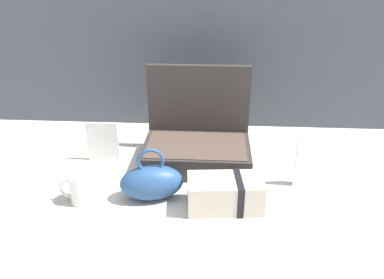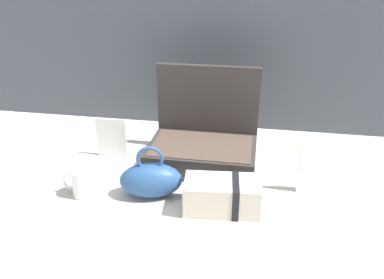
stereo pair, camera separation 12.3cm
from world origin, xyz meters
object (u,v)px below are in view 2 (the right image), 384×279
Objects in this scene: open_suitcase at (203,142)px; poster_card_right at (112,138)px; info_card_left at (312,168)px; teal_pouch_handbag at (151,180)px; coffee_mug at (82,182)px; cream_toiletry_bag at (223,195)px.

open_suitcase is 0.35m from poster_card_right.
poster_card_right is (-0.73, 0.13, -0.01)m from info_card_left.
open_suitcase is 2.51× the size of poster_card_right.
teal_pouch_handbag is 0.33m from poster_card_right.
teal_pouch_handbag is at bearing -115.87° from open_suitcase.
cream_toiletry_bag is at bearing 0.16° from coffee_mug.
coffee_mug is at bearing -89.78° from poster_card_right.
open_suitcase is 1.79× the size of teal_pouch_handbag.
coffee_mug is 0.74m from info_card_left.
open_suitcase reaches higher than teal_pouch_handbag.
teal_pouch_handbag reaches higher than coffee_mug.
teal_pouch_handbag is 0.24m from cream_toiletry_bag.
info_card_left is at bearing 12.70° from teal_pouch_handbag.
cream_toiletry_bag is 0.54m from poster_card_right.
poster_card_right is (-0.35, -0.02, -0.00)m from open_suitcase.
coffee_mug is at bearing -171.09° from teal_pouch_handbag.
cream_toiletry_bag is at bearing -163.01° from info_card_left.
open_suitcase is 0.30m from teal_pouch_handbag.
cream_toiletry_bag is 0.31m from info_card_left.
poster_card_right is at bearing 148.83° from cream_toiletry_bag.
coffee_mug is 0.62× the size of info_card_left.
info_card_left reaches higher than coffee_mug.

